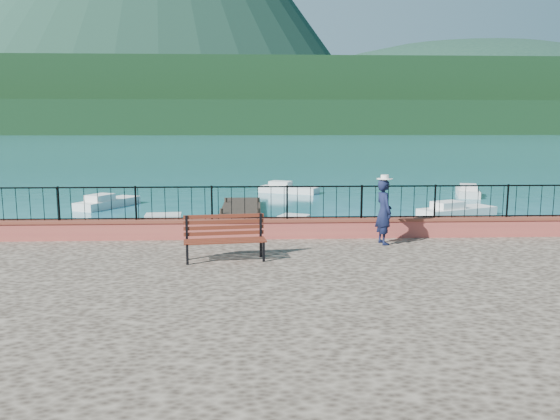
{
  "coord_description": "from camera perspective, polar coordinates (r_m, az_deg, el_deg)",
  "views": [
    {
      "loc": [
        -1.2,
        -12.12,
        4.47
      ],
      "look_at": [
        -0.58,
        2.0,
        2.3
      ],
      "focal_mm": 35.0,
      "sensor_mm": 36.0,
      "label": 1
    }
  ],
  "objects": [
    {
      "name": "foothills",
      "position": [
        372.53,
        -2.37,
        11.42
      ],
      "size": [
        900.0,
        120.0,
        44.0
      ],
      "primitive_type": "cube",
      "color": "black",
      "rests_on": "ground"
    },
    {
      "name": "boat_0",
      "position": [
        23.79,
        -10.55,
        -1.27
      ],
      "size": [
        4.38,
        1.7,
        0.8
      ],
      "primitive_type": "cube",
      "rotation": [
        0.0,
        0.0,
        0.1
      ],
      "color": "silver",
      "rests_on": "ground"
    },
    {
      "name": "park_bench",
      "position": [
        13.51,
        -5.77,
        -3.9
      ],
      "size": [
        2.06,
        0.9,
        1.11
      ],
      "rotation": [
        0.0,
        0.0,
        0.13
      ],
      "color": "black",
      "rests_on": "promenade"
    },
    {
      "name": "parapet",
      "position": [
        16.14,
        1.8,
        -1.91
      ],
      "size": [
        28.0,
        0.46,
        0.58
      ],
      "primitive_type": "cube",
      "color": "#AE4D3F",
      "rests_on": "promenade"
    },
    {
      "name": "boat_3",
      "position": [
        32.03,
        -17.56,
        1.02
      ],
      "size": [
        2.98,
        4.19,
        0.8
      ],
      "primitive_type": "cube",
      "rotation": [
        0.0,
        0.0,
        1.1
      ],
      "color": "silver",
      "rests_on": "ground"
    },
    {
      "name": "far_forest",
      "position": [
        312.16,
        -2.32,
        9.55
      ],
      "size": [
        900.0,
        60.0,
        18.0
      ],
      "primitive_type": "cube",
      "color": "black",
      "rests_on": "ground"
    },
    {
      "name": "boat_5",
      "position": [
        37.9,
        19.01,
        2.09
      ],
      "size": [
        2.52,
        4.44,
        0.8
      ],
      "primitive_type": "cube",
      "rotation": [
        0.0,
        0.0,
        1.26
      ],
      "color": "silver",
      "rests_on": "ground"
    },
    {
      "name": "boat_1",
      "position": [
        22.84,
        2.61,
        -1.55
      ],
      "size": [
        3.5,
        2.55,
        0.8
      ],
      "primitive_type": "cube",
      "rotation": [
        0.0,
        0.0,
        -0.43
      ],
      "color": "silver",
      "rests_on": "ground"
    },
    {
      "name": "dock",
      "position": [
        24.52,
        -4.34,
        -1.45
      ],
      "size": [
        2.0,
        16.0,
        0.3
      ],
      "primitive_type": "cube",
      "color": "#2D231C",
      "rests_on": "ground"
    },
    {
      "name": "boat_4",
      "position": [
        37.05,
        0.91,
        2.42
      ],
      "size": [
        4.16,
        2.86,
        0.8
      ],
      "primitive_type": "cube",
      "rotation": [
        0.0,
        0.0,
        -0.44
      ],
      "color": "silver",
      "rests_on": "ground"
    },
    {
      "name": "hat",
      "position": [
        15.35,
        10.9,
        3.4
      ],
      "size": [
        0.44,
        0.44,
        0.12
      ],
      "primitive_type": "cylinder",
      "color": "white",
      "rests_on": "person"
    },
    {
      "name": "boat_2",
      "position": [
        28.85,
        18.02,
        0.19
      ],
      "size": [
        4.34,
        2.85,
        0.8
      ],
      "primitive_type": "cube",
      "rotation": [
        0.0,
        0.0,
        0.41
      ],
      "color": "silver",
      "rests_on": "ground"
    },
    {
      "name": "person",
      "position": [
        15.47,
        10.79,
        -0.19
      ],
      "size": [
        0.56,
        0.74,
        1.83
      ],
      "primitive_type": "imported",
      "rotation": [
        0.0,
        0.0,
        1.76
      ],
      "color": "black",
      "rests_on": "promenade"
    },
    {
      "name": "ground",
      "position": [
        12.97,
        3.02,
        -11.44
      ],
      "size": [
        2000.0,
        2000.0,
        0.0
      ],
      "primitive_type": "plane",
      "color": "#19596B",
      "rests_on": "ground"
    },
    {
      "name": "companion_hill",
      "position": [
        613.41,
        18.81,
        7.85
      ],
      "size": [
        448.0,
        384.0,
        180.0
      ],
      "primitive_type": "ellipsoid",
      "color": "#142D23",
      "rests_on": "ground"
    },
    {
      "name": "railing",
      "position": [
        16.02,
        1.82,
        0.78
      ],
      "size": [
        27.0,
        0.05,
        0.95
      ],
      "primitive_type": "cube",
      "color": "black",
      "rests_on": "parapet"
    }
  ]
}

